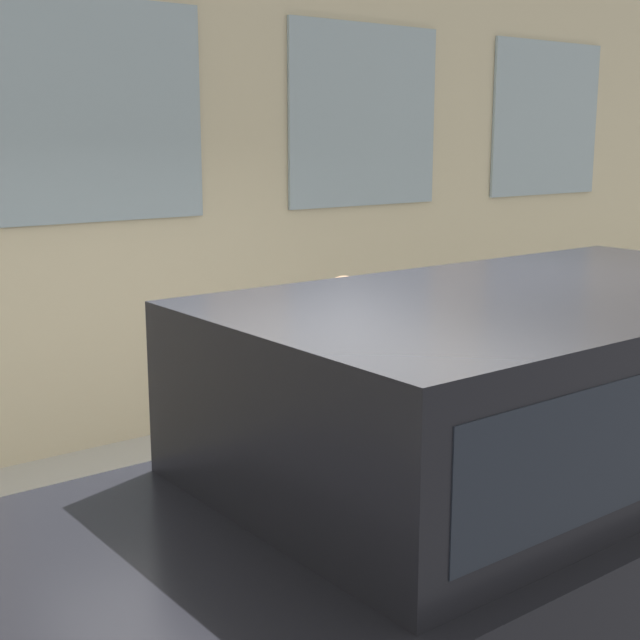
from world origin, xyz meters
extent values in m
plane|color=#2D2D30|center=(0.00, 0.00, 0.00)|extent=(80.00, 80.00, 0.00)
cube|color=#9E9B93|center=(1.35, 0.00, 0.07)|extent=(2.71, 60.00, 0.14)
cube|color=#8C9EA8|center=(2.69, -5.19, 2.72)|extent=(0.03, 1.72, 1.62)
cube|color=#8C9EA8|center=(2.69, -2.60, 2.72)|extent=(0.03, 1.72, 1.62)
cube|color=#8C9EA8|center=(2.69, 0.00, 2.72)|extent=(0.03, 1.72, 1.62)
cylinder|color=red|center=(0.41, -0.12, 0.16)|extent=(0.28, 0.28, 0.04)
cylinder|color=red|center=(0.41, -0.12, 0.49)|extent=(0.21, 0.21, 0.71)
sphere|color=maroon|center=(0.41, -0.12, 0.85)|extent=(0.22, 0.22, 0.22)
cylinder|color=black|center=(0.41, -0.12, 0.91)|extent=(0.07, 0.07, 0.09)
cylinder|color=red|center=(0.41, -0.27, 0.58)|extent=(0.09, 0.10, 0.09)
cylinder|color=red|center=(0.41, 0.04, 0.58)|extent=(0.09, 0.10, 0.09)
cylinder|color=#726651|center=(0.57, -0.68, 0.51)|extent=(0.11, 0.11, 0.74)
cylinder|color=#726651|center=(0.72, -0.68, 0.51)|extent=(0.11, 0.11, 0.74)
cube|color=white|center=(0.64, -0.68, 1.16)|extent=(0.20, 0.14, 0.55)
cylinder|color=white|center=(0.50, -0.68, 1.17)|extent=(0.09, 0.09, 0.53)
cylinder|color=white|center=(0.79, -0.68, 1.17)|extent=(0.09, 0.09, 0.53)
sphere|color=#8C6647|center=(0.64, -0.68, 1.56)|extent=(0.25, 0.25, 0.25)
cylinder|color=black|center=(-0.34, 1.30, 0.37)|extent=(0.24, 0.75, 0.75)
cylinder|color=black|center=(-0.34, -1.80, 0.37)|extent=(0.24, 0.75, 0.75)
cube|color=black|center=(-1.15, -0.25, 0.75)|extent=(1.86, 5.00, 0.75)
cube|color=black|center=(-1.15, -0.37, 1.50)|extent=(1.64, 3.10, 0.74)
cube|color=#1E232D|center=(-1.15, -0.37, 1.50)|extent=(1.65, 2.85, 0.47)
camera|label=1|loc=(-3.63, 2.82, 2.54)|focal=50.00mm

